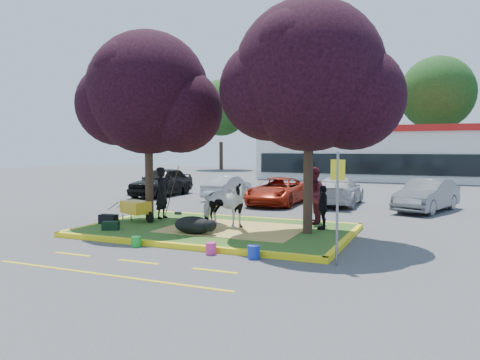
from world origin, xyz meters
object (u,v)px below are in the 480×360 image
at_px(car_black, 162,182).
at_px(car_silver, 227,187).
at_px(handler, 162,193).
at_px(sign_post, 337,195).
at_px(calf, 193,225).
at_px(bucket_blue, 254,252).
at_px(bucket_green, 136,241).
at_px(cow, 224,205).
at_px(bucket_pink, 211,248).
at_px(wheelbarrow, 136,208).

xyz_separation_m(car_black, car_silver, (3.97, 0.10, -0.18)).
distance_m(handler, sign_post, 7.92).
distance_m(calf, handler, 3.39).
bearing_deg(handler, bucket_blue, -130.99).
bearing_deg(car_black, bucket_green, -61.81).
bearing_deg(bucket_blue, handler, 142.97).
bearing_deg(calf, cow, 55.02).
xyz_separation_m(handler, bucket_green, (1.57, -3.77, -0.93)).
bearing_deg(car_black, bucket_pink, -54.08).
bearing_deg(car_black, sign_post, -45.25).
relative_size(cow, car_black, 0.38).
height_order(cow, car_black, cow).
xyz_separation_m(handler, sign_post, (7.00, -3.67, 0.55)).
distance_m(bucket_green, car_black, 13.41).
relative_size(cow, wheelbarrow, 0.94).
bearing_deg(sign_post, calf, -176.47).
xyz_separation_m(cow, car_black, (-7.92, 8.75, -0.10)).
height_order(handler, bucket_pink, handler).
distance_m(handler, bucket_green, 4.19).
relative_size(calf, car_silver, 0.33).
distance_m(cow, handler, 2.99).
distance_m(bucket_pink, bucket_blue, 1.16).
bearing_deg(car_black, bucket_blue, -50.66).
xyz_separation_m(cow, wheelbarrow, (-3.27, -0.11, -0.25)).
bearing_deg(cow, handler, 77.82).
bearing_deg(sign_post, handler, 173.75).
height_order(calf, sign_post, sign_post).
xyz_separation_m(bucket_blue, car_black, (-10.08, 11.63, 0.63)).
bearing_deg(sign_post, car_black, 157.76).
distance_m(bucket_green, car_silver, 12.04).
xyz_separation_m(bucket_pink, bucket_blue, (1.16, -0.01, 0.01)).
bearing_deg(handler, calf, -135.68).
distance_m(handler, bucket_pink, 5.47).
height_order(handler, wheelbarrow, handler).
height_order(sign_post, bucket_blue, sign_post).
distance_m(sign_post, bucket_green, 5.62).
xyz_separation_m(sign_post, bucket_pink, (-3.15, -0.10, -1.47)).
xyz_separation_m(calf, bucket_pink, (1.37, -1.56, -0.26)).
relative_size(cow, car_silver, 0.47).
bearing_deg(wheelbarrow, car_silver, 117.13).
height_order(bucket_blue, car_black, car_black).
xyz_separation_m(calf, wheelbarrow, (-2.90, 1.21, 0.23)).
relative_size(calf, car_black, 0.26).
bearing_deg(wheelbarrow, car_black, 140.48).
relative_size(cow, bucket_green, 6.13).
bearing_deg(bucket_green, sign_post, 1.06).
bearing_deg(bucket_green, cow, 66.16).
height_order(cow, wheelbarrow, cow).
bearing_deg(calf, sign_post, -37.36).
distance_m(wheelbarrow, bucket_pink, 5.12).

